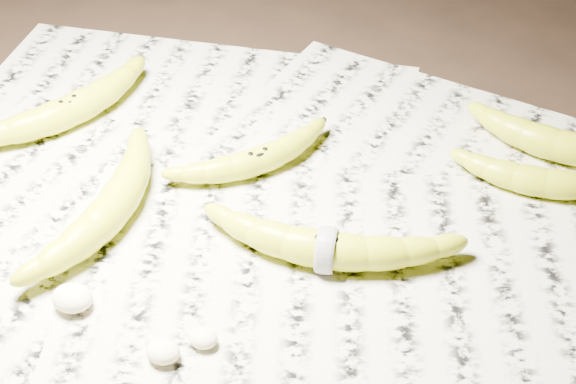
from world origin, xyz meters
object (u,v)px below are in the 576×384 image
(banana_center, at_px, (257,158))
(banana_upper_b, at_px, (557,142))
(banana_left_a, at_px, (69,108))
(banana_left_b, at_px, (112,205))
(banana_upper_a, at_px, (546,180))
(banana_taped, at_px, (327,247))

(banana_center, distance_m, banana_upper_b, 0.34)
(banana_left_a, height_order, banana_left_b, banana_left_b)
(banana_upper_a, distance_m, banana_upper_b, 0.07)
(banana_taped, relative_size, banana_upper_b, 1.23)
(banana_left_b, bearing_deg, banana_upper_a, -64.60)
(banana_upper_b, bearing_deg, banana_upper_a, -87.08)
(banana_left_a, xyz_separation_m, banana_taped, (0.35, -0.14, -0.00))
(banana_upper_b, bearing_deg, banana_left_a, -160.16)
(banana_center, bearing_deg, banana_left_a, 129.47)
(banana_left_b, distance_m, banana_upper_b, 0.50)
(banana_left_b, height_order, banana_center, banana_left_b)
(banana_center, xyz_separation_m, banana_taped, (0.11, -0.12, 0.00))
(banana_left_b, distance_m, banana_upper_a, 0.46)
(banana_left_a, distance_m, banana_taped, 0.38)
(banana_left_a, distance_m, banana_left_b, 0.19)
(banana_left_b, height_order, banana_upper_b, banana_left_b)
(banana_upper_a, bearing_deg, banana_left_a, -179.80)
(banana_left_b, xyz_separation_m, banana_upper_b, (0.44, 0.23, -0.00))
(banana_upper_a, bearing_deg, banana_left_b, -160.82)
(banana_left_a, relative_size, banana_upper_b, 1.20)
(banana_taped, distance_m, banana_upper_a, 0.26)
(banana_left_b, relative_size, banana_upper_a, 1.22)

